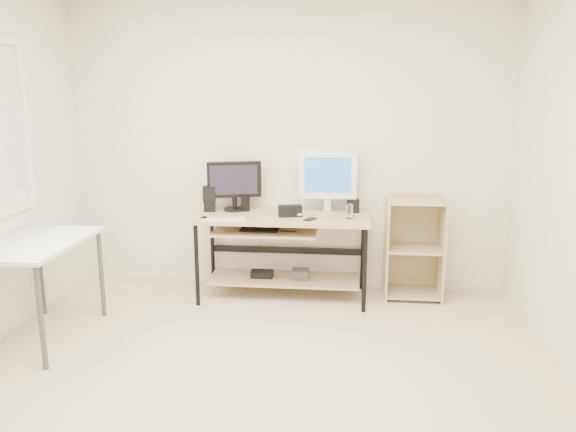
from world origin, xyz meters
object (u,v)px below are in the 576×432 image
(side_table, at_px, (37,252))
(black_monitor, at_px, (234,183))
(desk, at_px, (280,239))
(white_imac, at_px, (328,176))
(audio_controller, at_px, (245,203))
(shelf_unit, at_px, (413,247))

(side_table, bearing_deg, black_monitor, 45.12)
(desk, xyz_separation_m, white_imac, (0.40, 0.20, 0.53))
(black_monitor, distance_m, audio_controller, 0.21)
(shelf_unit, bearing_deg, black_monitor, 179.93)
(shelf_unit, bearing_deg, desk, -172.23)
(desk, height_order, white_imac, white_imac)
(shelf_unit, distance_m, black_monitor, 1.70)
(audio_controller, bearing_deg, side_table, -158.22)
(shelf_unit, relative_size, white_imac, 1.62)
(desk, distance_m, black_monitor, 0.66)
(side_table, distance_m, shelf_unit, 3.09)
(side_table, xyz_separation_m, audio_controller, (1.32, 1.19, 0.16))
(shelf_unit, xyz_separation_m, white_imac, (-0.77, 0.04, 0.62))
(desk, xyz_separation_m, shelf_unit, (1.18, 0.16, -0.09))
(side_table, bearing_deg, white_imac, 31.51)
(desk, bearing_deg, audio_controller, 158.10)
(white_imac, bearing_deg, audio_controller, -176.96)
(white_imac, distance_m, audio_controller, 0.78)
(black_monitor, xyz_separation_m, white_imac, (0.84, 0.04, 0.07))
(side_table, relative_size, shelf_unit, 1.11)
(desk, height_order, side_table, same)
(desk, relative_size, side_table, 1.50)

